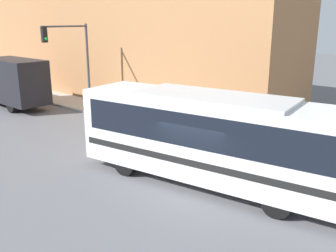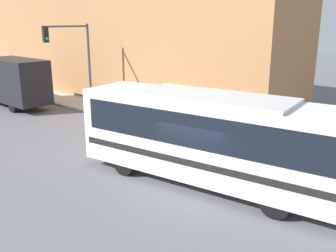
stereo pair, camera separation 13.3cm
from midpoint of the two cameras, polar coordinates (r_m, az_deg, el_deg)
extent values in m
plane|color=slate|center=(13.64, 3.94, -9.94)|extent=(120.00, 120.00, 0.00)
cube|color=#B7B2A8|center=(32.06, -18.83, 4.54)|extent=(2.66, 70.00, 0.14)
cube|color=#B27A4C|center=(31.75, -10.17, 14.23)|extent=(6.00, 32.61, 10.24)
cube|color=white|center=(13.67, 6.46, -1.68)|extent=(3.92, 10.58, 2.86)
cube|color=black|center=(13.52, 6.53, 0.40)|extent=(3.84, 9.77, 1.17)
cube|color=black|center=(13.87, 6.38, -4.16)|extent=(3.90, 10.18, 0.24)
cube|color=silver|center=(13.29, 6.66, 4.41)|extent=(3.08, 5.95, 0.16)
cylinder|color=black|center=(16.58, -1.82, -3.34)|extent=(0.41, 0.97, 0.94)
cylinder|color=black|center=(14.91, -6.81, -5.71)|extent=(0.41, 0.97, 0.94)
cylinder|color=black|center=(14.22, 18.74, -7.59)|extent=(0.41, 0.97, 0.94)
cylinder|color=black|center=(12.24, 15.93, -11.29)|extent=(0.41, 0.97, 0.94)
cube|color=black|center=(27.79, -22.35, 6.41)|extent=(2.24, 5.24, 2.91)
cylinder|color=black|center=(26.75, -22.90, 2.83)|extent=(0.25, 0.90, 0.90)
cylinder|color=red|center=(19.90, 2.38, -0.26)|extent=(0.27, 0.27, 0.52)
sphere|color=red|center=(19.81, 2.39, 0.68)|extent=(0.25, 0.25, 0.25)
cylinder|color=red|center=(19.80, 2.71, -0.27)|extent=(0.12, 0.16, 0.12)
cylinder|color=#47474C|center=(25.39, -12.22, 8.73)|extent=(0.16, 0.16, 5.54)
cylinder|color=#47474C|center=(24.29, -15.69, 14.41)|extent=(3.20, 0.11, 0.11)
cube|color=black|center=(23.55, -18.51, 13.06)|extent=(0.30, 0.24, 0.90)
sphere|color=#19D83F|center=(23.44, -18.28, 12.52)|extent=(0.18, 0.18, 0.18)
cylinder|color=#47474C|center=(23.76, -8.60, 3.07)|extent=(0.06, 0.06, 1.17)
cylinder|color=#4C4C51|center=(23.62, -8.67, 4.72)|extent=(0.14, 0.14, 0.22)
camera|label=1|loc=(0.07, -90.23, -0.07)|focal=40.00mm
camera|label=2|loc=(0.07, 89.77, 0.07)|focal=40.00mm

